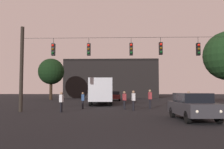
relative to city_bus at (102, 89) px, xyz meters
name	(u,v)px	position (x,y,z in m)	size (l,w,h in m)	color
ground_plane	(126,105)	(2.99, -1.31, -1.87)	(168.00, 168.00, 0.00)	black
overhead_signal_span	(128,62)	(2.92, -11.76, 2.01)	(17.16, 0.44, 6.72)	black
city_bus	(102,89)	(0.00, 0.00, 0.00)	(3.00, 11.10, 3.00)	#B7BCC6
car_near_right	(193,106)	(6.44, -16.65, -1.07)	(2.08, 4.43, 1.52)	#2D2D33
car_far_left	(115,96)	(1.31, 9.94, -1.07)	(1.92, 4.38, 1.52)	#511919
pedestrian_crossing_left	(83,100)	(-1.08, -8.55, -1.02)	(0.31, 0.40, 1.51)	black
pedestrian_crossing_center	(189,100)	(7.88, -10.45, -0.96)	(0.27, 0.38, 1.61)	black
pedestrian_crossing_right	(124,99)	(2.68, -8.68, -0.97)	(0.34, 0.42, 1.60)	black
pedestrian_near_bus	(133,99)	(3.42, -10.05, -0.93)	(0.30, 0.40, 1.66)	black
pedestrian_trailing	(61,101)	(-2.23, -11.86, -0.99)	(0.27, 0.38, 1.56)	black
pedestrian_far_side	(150,98)	(5.03, -8.04, -0.87)	(0.31, 0.40, 1.75)	black
corner_building	(111,79)	(0.16, 26.96, 2.38)	(20.54, 9.99, 8.49)	black
tree_left_silhouette	(51,72)	(-10.28, 13.50, 3.21)	(4.69, 4.69, 7.45)	#2D2116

